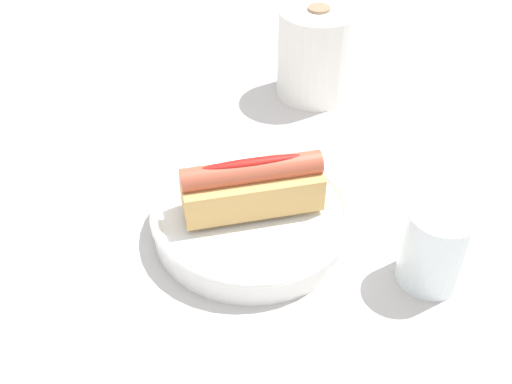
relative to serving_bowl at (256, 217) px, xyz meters
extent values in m
plane|color=beige|center=(0.00, 0.01, -0.02)|extent=(2.40, 2.40, 0.00)
cylinder|color=white|center=(0.00, 0.00, 0.00)|extent=(0.22, 0.22, 0.03)
torus|color=white|center=(0.00, 0.00, 0.01)|extent=(0.23, 0.23, 0.01)
cube|color=tan|center=(0.00, 0.00, 0.04)|extent=(0.16, 0.11, 0.04)
cylinder|color=#BC563D|center=(0.00, 0.00, 0.07)|extent=(0.15, 0.09, 0.03)
ellipsoid|color=red|center=(0.00, 0.00, 0.08)|extent=(0.10, 0.06, 0.01)
cylinder|color=white|center=(0.19, -0.03, 0.02)|extent=(0.07, 0.07, 0.09)
cylinder|color=silver|center=(0.19, -0.03, 0.01)|extent=(0.06, 0.06, 0.05)
cylinder|color=white|center=(0.02, 0.31, 0.04)|extent=(0.11, 0.11, 0.13)
cylinder|color=#997A5B|center=(0.02, 0.31, 0.11)|extent=(0.03, 0.03, 0.00)
camera|label=1|loc=(0.11, -0.49, 0.47)|focal=43.48mm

